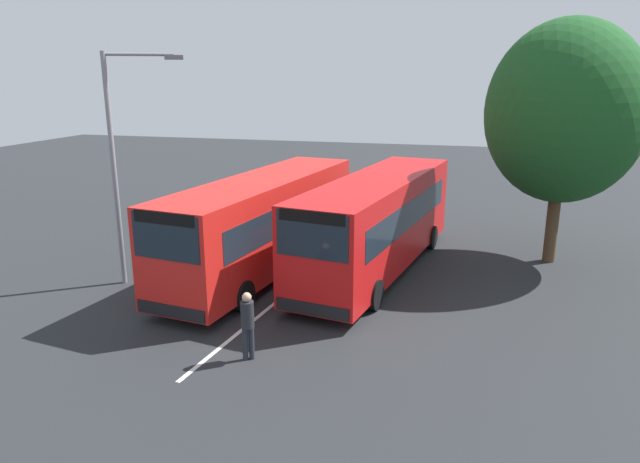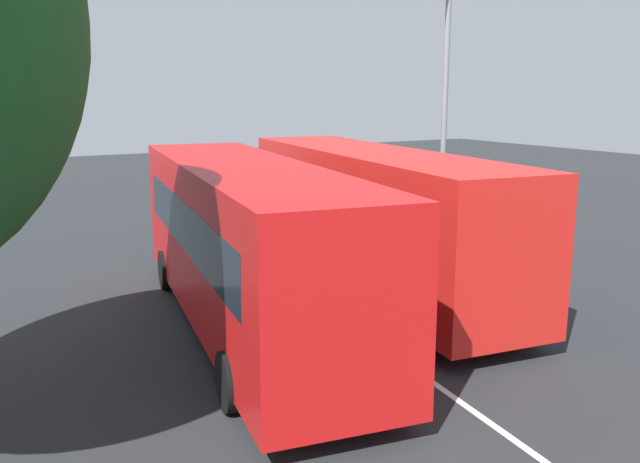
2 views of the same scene
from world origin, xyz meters
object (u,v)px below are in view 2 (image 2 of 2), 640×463
object	(u,v)px
bus_far_left	(373,214)
pedestrian	(204,213)
street_lamp	(442,105)
bus_center_left	(245,240)

from	to	relation	value
bus_far_left	pedestrian	distance (m)	6.52
street_lamp	bus_far_left	bearing A→B (deg)	2.77
bus_center_left	street_lamp	world-z (taller)	street_lamp
bus_far_left	street_lamp	distance (m)	5.08
bus_center_left	pedestrian	xyz separation A→B (m)	(7.28, -1.88, -0.78)
bus_center_left	pedestrian	size ratio (longest dim) A/B	6.24
bus_center_left	street_lamp	xyz separation A→B (m)	(3.29, -7.65, 2.45)
pedestrian	street_lamp	bearing A→B (deg)	20.49
bus_center_left	pedestrian	world-z (taller)	bus_center_left
bus_center_left	bus_far_left	bearing A→B (deg)	-64.06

